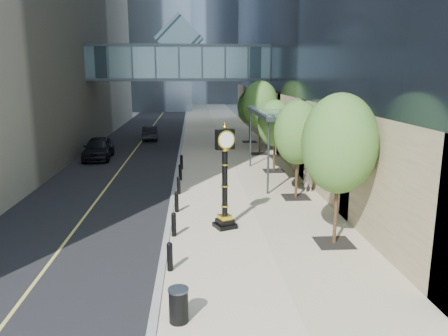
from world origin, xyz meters
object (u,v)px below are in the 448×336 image
at_px(street_clock, 225,184).
at_px(trash_bin, 179,306).
at_px(car_far, 150,133).
at_px(car_near, 98,148).
at_px(pedestrian, 308,177).

bearing_deg(street_clock, trash_bin, -126.29).
relative_size(trash_bin, car_far, 0.21).
bearing_deg(car_near, street_clock, -64.89).
height_order(trash_bin, car_far, car_far).
distance_m(street_clock, trash_bin, 7.58).
bearing_deg(car_far, pedestrian, 112.72).
relative_size(street_clock, trash_bin, 4.95).
relative_size(pedestrian, car_near, 0.36).
height_order(car_near, car_far, car_near).
bearing_deg(trash_bin, car_near, 106.45).
distance_m(trash_bin, car_far, 33.93).
height_order(street_clock, car_near, street_clock).
xyz_separation_m(street_clock, car_far, (-5.69, 26.47, -1.28)).
xyz_separation_m(street_clock, trash_bin, (-1.76, -7.22, -1.48)).
relative_size(trash_bin, pedestrian, 0.50).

